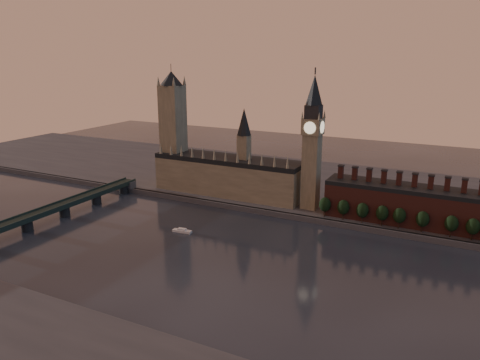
{
  "coord_description": "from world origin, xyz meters",
  "views": [
    {
      "loc": [
        118.48,
        -224.12,
        121.83
      ],
      "look_at": [
        -23.24,
        55.0,
        35.86
      ],
      "focal_mm": 35.0,
      "sensor_mm": 36.0,
      "label": 1
    }
  ],
  "objects_px": {
    "big_ben": "(312,141)",
    "victoria_tower": "(173,125)",
    "river_boat": "(182,231)",
    "westminster_bridge": "(43,215)"
  },
  "relations": [
    {
      "from": "river_boat",
      "to": "westminster_bridge",
      "type": "bearing_deg",
      "value": -167.4
    },
    {
      "from": "victoria_tower",
      "to": "big_ben",
      "type": "bearing_deg",
      "value": -2.2
    },
    {
      "from": "big_ben",
      "to": "river_boat",
      "type": "bearing_deg",
      "value": -129.62
    },
    {
      "from": "victoria_tower",
      "to": "river_boat",
      "type": "distance_m",
      "value": 121.04
    },
    {
      "from": "westminster_bridge",
      "to": "big_ben",
      "type": "bearing_deg",
      "value": 34.33
    },
    {
      "from": "big_ben",
      "to": "victoria_tower",
      "type": "bearing_deg",
      "value": 177.8
    },
    {
      "from": "victoria_tower",
      "to": "westminster_bridge",
      "type": "xyz_separation_m",
      "value": [
        -35.0,
        -117.7,
        -51.65
      ]
    },
    {
      "from": "big_ben",
      "to": "river_boat",
      "type": "relative_size",
      "value": 7.56
    },
    {
      "from": "big_ben",
      "to": "river_boat",
      "type": "height_order",
      "value": "big_ben"
    },
    {
      "from": "big_ben",
      "to": "river_boat",
      "type": "xyz_separation_m",
      "value": [
        -66.11,
        -79.86,
        -55.77
      ]
    }
  ]
}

